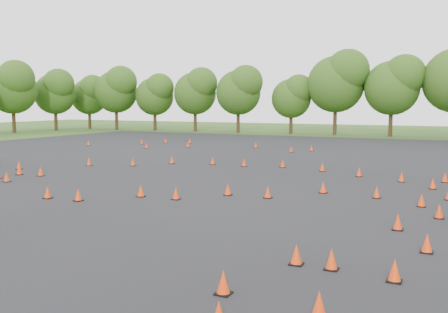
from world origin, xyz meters
TOP-DOWN VIEW (x-y plane):
  - ground at (0.00, 0.00)m, footprint 140.00×140.00m
  - asphalt_pad at (0.00, 6.00)m, footprint 62.00×62.00m
  - treeline at (4.53, 34.98)m, footprint 87.03×32.57m
  - traffic_cones at (0.19, 5.58)m, footprint 36.25×33.32m

SIDE VIEW (x-z plane):
  - ground at x=0.00m, z-range 0.00..0.00m
  - asphalt_pad at x=0.00m, z-range 0.01..0.01m
  - traffic_cones at x=0.19m, z-range 0.01..0.46m
  - treeline at x=4.53m, z-range -0.59..9.85m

